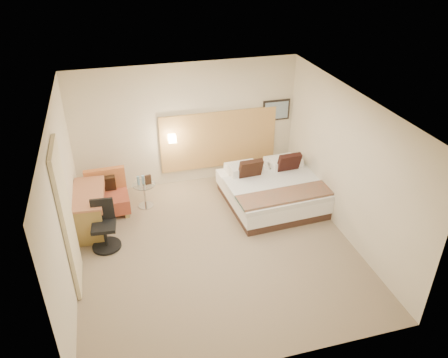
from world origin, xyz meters
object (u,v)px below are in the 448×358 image
object	(u,v)px
desk	(90,200)
desk_chair	(105,229)
bed	(274,190)
side_table	(145,194)
lounge_chair	(108,196)

from	to	relation	value
desk	desk_chair	xyz separation A→B (m)	(0.21, -0.67, -0.23)
desk	desk_chair	distance (m)	0.74
desk	desk_chair	size ratio (longest dim) A/B	1.40
bed	desk	world-z (taller)	bed
bed	side_table	xyz separation A→B (m)	(-2.59, 0.57, -0.03)
side_table	desk	size ratio (longest dim) A/B	0.45
side_table	desk_chair	size ratio (longest dim) A/B	0.63
bed	side_table	bearing A→B (deg)	167.52
lounge_chair	desk_chair	distance (m)	1.16
desk_chair	desk	bearing A→B (deg)	107.80
lounge_chair	desk	bearing A→B (deg)	-122.31
bed	desk	size ratio (longest dim) A/B	1.63
desk	bed	bearing A→B (deg)	-1.74
bed	side_table	distance (m)	2.65
bed	lounge_chair	size ratio (longest dim) A/B	2.45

